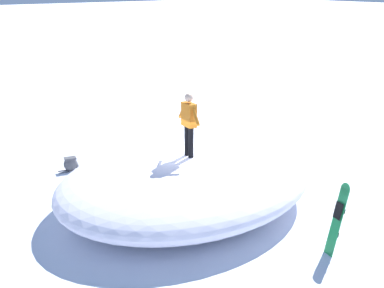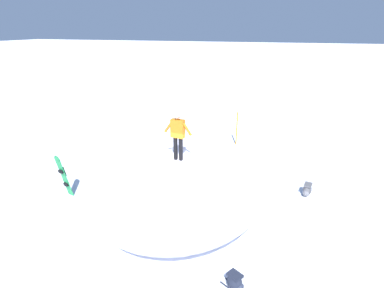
{
  "view_description": "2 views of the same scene",
  "coord_description": "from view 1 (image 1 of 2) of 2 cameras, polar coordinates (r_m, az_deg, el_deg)",
  "views": [
    {
      "loc": [
        -7.46,
        -10.37,
        5.93
      ],
      "look_at": [
        -0.34,
        -0.92,
        1.9
      ],
      "focal_mm": 45.07,
      "sensor_mm": 36.0,
      "label": 1
    },
    {
      "loc": [
        8.47,
        2.52,
        5.8
      ],
      "look_at": [
        -0.53,
        -0.3,
        2.04
      ],
      "focal_mm": 27.56,
      "sensor_mm": 36.0,
      "label": 2
    }
  ],
  "objects": [
    {
      "name": "backpack_near",
      "position": [
        16.25,
        -14.13,
        -2.29
      ],
      "size": [
        0.69,
        0.39,
        0.48
      ],
      "color": "#4C4C51",
      "rests_on": "ground"
    },
    {
      "name": "ground",
      "position": [
        14.08,
        -1.16,
        -6.11
      ],
      "size": [
        240.0,
        240.0,
        0.0
      ],
      "primitive_type": "plane",
      "color": "white"
    },
    {
      "name": "snowboarder_standing",
      "position": [
        12.51,
        -0.37,
        2.8
      ],
      "size": [
        0.27,
        1.04,
        1.71
      ],
      "color": "black",
      "rests_on": "snow_mound"
    },
    {
      "name": "snow_mound",
      "position": [
        13.24,
        -0.57,
        -4.24
      ],
      "size": [
        7.96,
        6.53,
        1.5
      ],
      "primitive_type": "ellipsoid",
      "rotation": [
        0.0,
        0.0,
        0.08
      ],
      "color": "white",
      "rests_on": "ground"
    },
    {
      "name": "snowboard_primary_upright",
      "position": [
        11.38,
        16.87,
        -8.4
      ],
      "size": [
        0.4,
        0.34,
        1.71
      ],
      "color": "#1E8C47",
      "rests_on": "ground"
    },
    {
      "name": "backpack_far",
      "position": [
        17.23,
        3.68,
        -0.52
      ],
      "size": [
        0.49,
        0.62,
        0.47
      ],
      "color": "#1E2333",
      "rests_on": "ground"
    }
  ]
}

